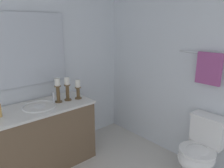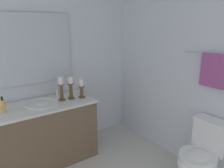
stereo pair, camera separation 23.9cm
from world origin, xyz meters
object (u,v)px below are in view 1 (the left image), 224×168
Objects in this scene: candle_holder_mid at (58,90)px; sink_basin at (40,110)px; candle_holder_tall at (78,89)px; towel_bar at (211,54)px; toilet at (200,151)px; towel_near_vanity at (209,69)px; candle_holder_short at (67,88)px; vanity_cabinet at (42,137)px; mirror at (25,50)px.

sink_basin is at bearing -93.20° from candle_holder_mid.
candle_holder_tall is 1.63m from towel_bar.
towel_near_vanity is at bearing 116.36° from toilet.
toilet is at bearing 34.28° from candle_holder_mid.
candle_holder_tall is 0.85× the size of candle_holder_short.
candle_holder_tall is at bearing -152.76° from toilet.
mirror reaches higher than vanity_cabinet.
candle_holder_tall is at bearing 79.40° from candle_holder_mid.
sink_basin is 0.42m from candle_holder_short.
candle_holder_mid reaches higher than candle_holder_tall.
towel_near_vanity is (1.32, 1.41, 0.50)m from sink_basin.
candle_holder_mid is at bearing -138.30° from towel_near_vanity.
toilet is (1.42, 1.20, -0.39)m from sink_basin.
candle_holder_short reaches higher than sink_basin.
toilet is (1.42, 1.20, -0.03)m from vanity_cabinet.
mirror is at bearing -140.03° from candle_holder_mid.
vanity_cabinet is 1.19× the size of mirror.
candle_holder_short is at bearing 84.25° from candle_holder_mid.
mirror is 0.61m from candle_holder_mid.
mirror reaches higher than toilet.
toilet is at bearing -63.64° from towel_near_vanity.
towel_bar reaches higher than candle_holder_tall.
candle_holder_short is at bearing -140.75° from towel_bar.
candle_holder_mid is at bearing 86.80° from sink_basin.
towel_bar is (1.60, 1.43, -0.01)m from mirror.
towel_near_vanity is (1.32, 1.41, 0.86)m from vanity_cabinet.
mirror reaches higher than candle_holder_tall.
mirror reaches higher than candle_holder_short.
towel_bar is at bearing 47.25° from vanity_cabinet.
towel_bar reaches higher than sink_basin.
candle_holder_short is 0.39× the size of toilet.
candle_holder_mid is at bearing 86.81° from vanity_cabinet.
mirror is at bearing -144.68° from toilet.
sink_basin is 1.36× the size of candle_holder_short.
towel_near_vanity is at bearing 41.70° from candle_holder_mid.
sink_basin is 0.54× the size of toilet.
sink_basin is (-0.00, 0.00, 0.36)m from vanity_cabinet.
candle_holder_short is 1.73m from toilet.
candle_holder_tall is 1.63m from toilet.
sink_basin is 0.73m from mirror.
toilet is (1.39, 0.83, -0.59)m from candle_holder_short.
sink_basin is 1.32× the size of candle_holder_mid.
candle_holder_tall is at bearing 82.98° from vanity_cabinet.
candle_holder_short is 0.83× the size of towel_near_vanity.
towel_near_vanity is (1.60, 1.41, -0.17)m from mirror.
candle_holder_short reaches higher than candle_holder_tall.
vanity_cabinet is 4.10× the size of candle_holder_mid.
candle_holder_tall is at bearing 55.90° from mirror.
candle_holder_short is at bearing 50.43° from mirror.
candle_holder_mid is (-0.05, -0.26, 0.03)m from candle_holder_tall.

